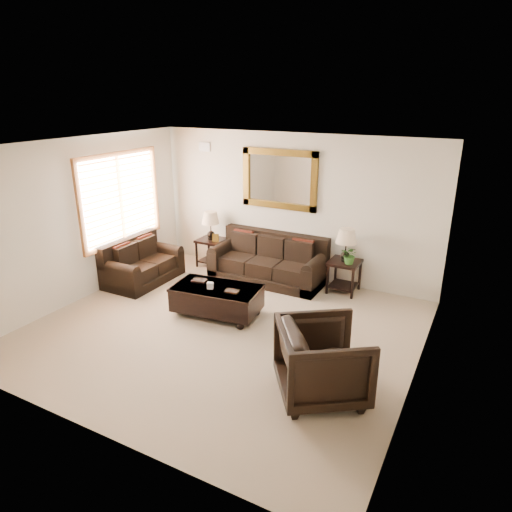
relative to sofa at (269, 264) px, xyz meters
The scene contains 11 objects.
room 2.34m from the sofa, 82.71° to the right, with size 5.51×5.01×2.71m.
window 2.97m from the sofa, 154.14° to the right, with size 0.07×1.96×1.66m.
mirror 1.58m from the sofa, 90.00° to the left, with size 1.50×0.06×1.10m.
air_vent 2.64m from the sofa, 166.23° to the left, with size 0.25×0.02×0.18m, color #999999.
sofa is the anchor object (origin of this frame).
loveseat 2.40m from the sofa, 150.39° to the right, with size 0.85×1.44×0.81m.
end_table_left 1.44m from the sofa, behind, with size 0.52×0.52×1.13m.
end_table_right 1.50m from the sofa, ahead, with size 0.53×0.53×1.17m.
coffee_table 1.68m from the sofa, 93.09° to the right, with size 1.46×0.91×0.58m.
armchair 3.56m from the sofa, 53.59° to the right, with size 0.97×0.90×0.99m, color black.
potted_plant 1.59m from the sofa, ahead, with size 0.29×0.32×0.25m, color #2A591E.
Camera 1 is at (3.29, -5.14, 3.37)m, focal length 32.00 mm.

